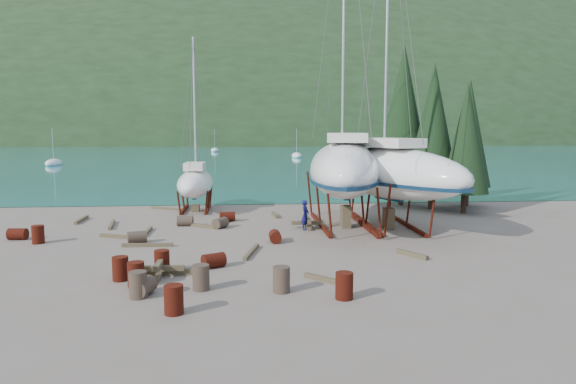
{
  "coord_description": "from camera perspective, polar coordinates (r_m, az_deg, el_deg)",
  "views": [
    {
      "loc": [
        -0.39,
        -22.42,
        5.44
      ],
      "look_at": [
        1.76,
        3.0,
        2.37
      ],
      "focal_mm": 32.0,
      "sensor_mm": 36.0,
      "label": 1
    }
  ],
  "objects": [
    {
      "name": "far_hill",
      "position": [
        342.46,
        -4.79,
        5.93
      ],
      "size": [
        800.0,
        360.0,
        110.0
      ],
      "primitive_type": "ellipsoid",
      "color": "#1E2F17",
      "rests_on": "ground"
    },
    {
      "name": "drum_12",
      "position": [
        20.8,
        -8.25,
        -7.54
      ],
      "size": [
        1.05,
        0.93,
        0.58
      ],
      "primitive_type": "cylinder",
      "rotation": [
        1.57,
        0.0,
        2.07
      ],
      "color": "#5B1C0F",
      "rests_on": "ground"
    },
    {
      "name": "drum_13",
      "position": [
        19.82,
        -18.12,
        -8.09
      ],
      "size": [
        0.58,
        0.58,
        0.88
      ],
      "primitive_type": "cylinder",
      "color": "#5B1C0F",
      "rests_on": "ground"
    },
    {
      "name": "far_house_left",
      "position": [
        220.64,
        -20.62,
        5.77
      ],
      "size": [
        6.6,
        5.6,
        5.6
      ],
      "color": "beige",
      "rests_on": "ground"
    },
    {
      "name": "ground",
      "position": [
        23.07,
        -3.75,
        -6.78
      ],
      "size": [
        600.0,
        600.0,
        0.0
      ],
      "primitive_type": "plane",
      "color": "#695F53",
      "rests_on": "ground"
    },
    {
      "name": "far_house_center",
      "position": [
        213.34,
        -10.16,
        6.08
      ],
      "size": [
        6.6,
        5.6,
        5.6
      ],
      "color": "beige",
      "rests_on": "ground"
    },
    {
      "name": "moored_boat_left",
      "position": [
        87.72,
        -24.59,
        2.94
      ],
      "size": [
        2.0,
        5.0,
        6.05
      ],
      "color": "white",
      "rests_on": "ground"
    },
    {
      "name": "cypress_mid_right",
      "position": [
        35.47,
        19.2,
        5.65
      ],
      "size": [
        3.06,
        3.06,
        8.5
      ],
      "color": "black",
      "rests_on": "ground"
    },
    {
      "name": "drum_1",
      "position": [
        17.9,
        -15.74,
        -10.11
      ],
      "size": [
        0.8,
        1.01,
        0.58
      ],
      "primitive_type": "cylinder",
      "rotation": [
        1.57,
        0.0,
        2.86
      ],
      "color": "#2D2823",
      "rests_on": "ground"
    },
    {
      "name": "drum_2",
      "position": [
        29.05,
        -27.84,
        -4.15
      ],
      "size": [
        0.93,
        0.65,
        0.58
      ],
      "primitive_type": "cylinder",
      "rotation": [
        1.57,
        0.0,
        1.48
      ],
      "color": "#5B1C0F",
      "rests_on": "ground"
    },
    {
      "name": "drum_15",
      "position": [
        26.03,
        -16.42,
        -4.83
      ],
      "size": [
        1.02,
        0.82,
        0.58
      ],
      "primitive_type": "cylinder",
      "rotation": [
        1.57,
        0.0,
        1.89
      ],
      "color": "#2D2823",
      "rests_on": "ground"
    },
    {
      "name": "timber_6",
      "position": [
        32.64,
        -1.45,
        -2.56
      ],
      "size": [
        0.37,
        1.72,
        0.19
      ],
      "primitive_type": "cube",
      "rotation": [
        0.0,
        0.0,
        0.1
      ],
      "color": "brown",
      "rests_on": "ground"
    },
    {
      "name": "drum_5",
      "position": [
        18.02,
        -9.64,
        -9.34
      ],
      "size": [
        0.58,
        0.58,
        0.88
      ],
      "primitive_type": "cylinder",
      "color": "#2D2823",
      "rests_on": "ground"
    },
    {
      "name": "large_sailboat_near",
      "position": [
        29.33,
        6.24,
        2.67
      ],
      "size": [
        5.98,
        13.54,
        20.59
      ],
      "rotation": [
        0.0,
        0.0,
        -0.17
      ],
      "color": "white",
      "rests_on": "ground"
    },
    {
      "name": "timber_0",
      "position": [
        36.31,
        -13.16,
        -1.82
      ],
      "size": [
        2.58,
        1.5,
        0.14
      ],
      "primitive_type": "cube",
      "rotation": [
        0.0,
        0.0,
        1.07
      ],
      "color": "brown",
      "rests_on": "ground"
    },
    {
      "name": "timber_5",
      "position": [
        22.96,
        -4.09,
        -6.64
      ],
      "size": [
        0.76,
        2.72,
        0.16
      ],
      "primitive_type": "cube",
      "rotation": [
        0.0,
        0.0,
        2.92
      ],
      "color": "brown",
      "rests_on": "ground"
    },
    {
      "name": "timber_pile_aft",
      "position": [
        28.75,
        2.2,
        -3.43
      ],
      "size": [
        1.8,
        1.8,
        0.6
      ],
      "color": "brown",
      "rests_on": "ground"
    },
    {
      "name": "timber_2",
      "position": [
        33.3,
        -21.96,
        -2.88
      ],
      "size": [
        0.22,
        2.37,
        0.19
      ],
      "primitive_type": "cube",
      "rotation": [
        0.0,
        0.0,
        0.01
      ],
      "color": "brown",
      "rests_on": "ground"
    },
    {
      "name": "cypress_near_right",
      "position": [
        36.75,
        15.83,
        7.16
      ],
      "size": [
        3.6,
        3.6,
        10.0
      ],
      "color": "black",
      "rests_on": "ground"
    },
    {
      "name": "moored_boat_far",
      "position": [
        132.73,
        -8.14,
        4.61
      ],
      "size": [
        2.0,
        5.0,
        6.05
      ],
      "color": "white",
      "rests_on": "ground"
    },
    {
      "name": "drum_10",
      "position": [
        18.89,
        -16.53,
        -8.77
      ],
      "size": [
        0.58,
        0.58,
        0.88
      ],
      "primitive_type": "cylinder",
      "color": "#5B1C0F",
      "rests_on": "ground"
    },
    {
      "name": "drum_7",
      "position": [
        16.96,
        6.27,
        -10.31
      ],
      "size": [
        0.58,
        0.58,
        0.88
      ],
      "primitive_type": "cylinder",
      "color": "#5B1C0F",
      "rests_on": "ground"
    },
    {
      "name": "timber_8",
      "position": [
        29.3,
        -9.41,
        -3.74
      ],
      "size": [
        1.52,
        1.14,
        0.19
      ],
      "primitive_type": "cube",
      "rotation": [
        0.0,
        0.0,
        0.96
      ],
      "color": "brown",
      "rests_on": "ground"
    },
    {
      "name": "drum_9",
      "position": [
        29.96,
        -11.36,
        -3.17
      ],
      "size": [
        0.9,
        0.62,
        0.58
      ],
      "primitive_type": "cylinder",
      "rotation": [
        1.57,
        0.0,
        1.53
      ],
      "color": "#2D2823",
      "rests_on": "ground"
    },
    {
      "name": "timber_3",
      "position": [
        20.34,
        -17.2,
        -8.74
      ],
      "size": [
        1.66,
        2.61,
        0.15
      ],
      "primitive_type": "cube",
      "rotation": [
        0.0,
        0.0,
        0.55
      ],
      "color": "brown",
      "rests_on": "ground"
    },
    {
      "name": "large_sailboat_far",
      "position": [
        29.31,
        10.91,
        2.22
      ],
      "size": [
        8.05,
        12.53,
        19.17
      ],
      "rotation": [
        0.0,
        0.0,
        0.41
      ],
      "color": "white",
      "rests_on": "ground"
    },
    {
      "name": "timber_4",
      "position": [
        27.62,
        -18.69,
        -4.67
      ],
      "size": [
        1.67,
        0.82,
        0.17
      ],
      "primitive_type": "cube",
      "rotation": [
        0.0,
        0.0,
        1.18
      ],
      "color": "brown",
      "rests_on": "ground"
    },
    {
      "name": "timber_7",
      "position": [
        18.88,
        4.0,
        -9.61
      ],
      "size": [
        1.33,
        1.33,
        0.17
      ],
      "primitive_type": "cube",
      "rotation": [
        0.0,
        0.0,
        0.79
      ],
      "color": "brown",
      "rests_on": "ground"
    },
    {
      "name": "drum_11",
      "position": [
        28.97,
        -7.52,
        -3.43
      ],
      "size": [
        0.97,
        1.05,
        0.58
      ],
      "primitive_type": "cylinder",
      "rotation": [
        1.57,
        0.0,
        2.56
      ],
      "color": "#2D2823",
      "rests_on": "ground"
    },
    {
      "name": "drum_4",
      "position": [
        31.01,
        -6.76,
        -2.74
      ],
      "size": [
        0.97,
        0.72,
        0.58
      ],
      "primitive_type": "cylinder",
      "rotation": [
        1.57,
        0.0,
        1.74
      ],
      "color": "#5B1C0F",
      "rests_on": "ground"
    },
    {
      "name": "timber_11",
      "position": [
        28.33,
        -15.38,
        -4.29
      ],
      "size": [
        0.17,
        2.35,
        0.15
      ],
      "primitive_type": "cube",
      "rotation": [
        0.0,
        0.0,
        3.14
      ],
      "color": "brown",
      "rests_on": "ground"
    },
    {
      "name": "drum_14",
      "position": [
        20.42,
        -13.82,
        -7.5
      ],
      "size": [
        0.58,
        0.58,
        0.88
      ],
      "primitive_type": "cylinder",
      "color": "#5B1C0F",
      "rests_on": "ground"
    },
    {
      "name": "timber_10",
      "position": [
        30.63,
        -6.91,
        -3.26
      ],
      "size": [
        0.99,
        2.44,
        0.16
      ],
      "primitive_type": "cube",
      "rotation": [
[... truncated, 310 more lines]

